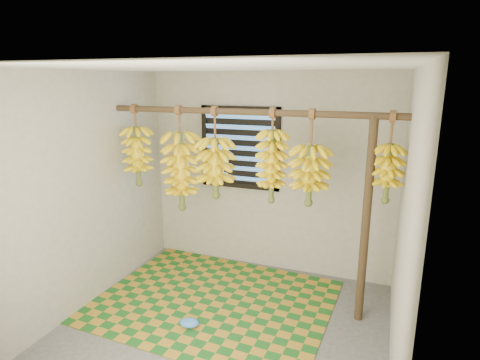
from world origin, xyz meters
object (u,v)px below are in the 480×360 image
at_px(support_post, 366,224).
at_px(banana_bunch_e, 310,175).
at_px(plastic_bag, 189,323).
at_px(banana_bunch_c, 216,168).
at_px(banana_bunch_d, 272,166).
at_px(woven_mat, 214,301).
at_px(banana_bunch_a, 138,156).
at_px(banana_bunch_b, 181,171).
at_px(banana_bunch_f, 388,173).

relative_size(support_post, banana_bunch_e, 2.16).
height_order(plastic_bag, banana_bunch_c, banana_bunch_c).
relative_size(plastic_bag, banana_bunch_d, 0.20).
bearing_deg(banana_bunch_d, support_post, 0.00).
distance_m(support_post, woven_mat, 1.79).
relative_size(support_post, banana_bunch_d, 2.13).
distance_m(plastic_bag, banana_bunch_d, 1.70).
bearing_deg(woven_mat, support_post, 8.46).
xyz_separation_m(plastic_bag, banana_bunch_e, (0.95, 0.73, 1.37)).
bearing_deg(woven_mat, plastic_bag, -92.83).
relative_size(support_post, banana_bunch_a, 2.21).
bearing_deg(banana_bunch_e, banana_bunch_a, 180.00).
bearing_deg(banana_bunch_b, banana_bunch_a, 180.00).
relative_size(woven_mat, banana_bunch_f, 2.93).
bearing_deg(plastic_bag, banana_bunch_a, 143.47).
relative_size(support_post, banana_bunch_b, 1.77).
bearing_deg(banana_bunch_d, banana_bunch_e, 0.00).
xyz_separation_m(support_post, banana_bunch_f, (0.15, 0.00, 0.50)).
xyz_separation_m(woven_mat, banana_bunch_f, (1.63, 0.22, 1.49)).
bearing_deg(banana_bunch_c, banana_bunch_e, 0.00).
height_order(banana_bunch_a, banana_bunch_b, same).
bearing_deg(banana_bunch_f, banana_bunch_a, -180.00).
bearing_deg(banana_bunch_a, woven_mat, -12.32).
xyz_separation_m(plastic_bag, banana_bunch_c, (-0.03, 0.73, 1.37)).
bearing_deg(plastic_bag, banana_bunch_c, 92.16).
distance_m(support_post, banana_bunch_b, 1.97).
bearing_deg(banana_bunch_e, banana_bunch_d, 180.00).
xyz_separation_m(plastic_bag, banana_bunch_f, (1.65, 0.73, 1.45)).
bearing_deg(support_post, banana_bunch_e, 180.00).
relative_size(woven_mat, banana_bunch_b, 2.13).
height_order(support_post, banana_bunch_e, banana_bunch_e).
bearing_deg(banana_bunch_b, support_post, 0.00).
xyz_separation_m(support_post, banana_bunch_d, (-0.92, 0.00, 0.48)).
xyz_separation_m(woven_mat, banana_bunch_b, (-0.46, 0.22, 1.34)).
height_order(banana_bunch_b, banana_bunch_e, same).
relative_size(support_post, woven_mat, 0.83).
relative_size(woven_mat, banana_bunch_a, 2.66).
xyz_separation_m(banana_bunch_d, banana_bunch_e, (0.38, 0.00, -0.06)).
bearing_deg(banana_bunch_b, plastic_bag, -59.01).
xyz_separation_m(banana_bunch_c, banana_bunch_f, (1.68, 0.00, 0.08)).
relative_size(banana_bunch_b, banana_bunch_c, 1.19).
xyz_separation_m(banana_bunch_c, banana_bunch_d, (0.61, 0.00, 0.06)).
distance_m(banana_bunch_a, banana_bunch_b, 0.56).
distance_m(support_post, banana_bunch_a, 2.53).
relative_size(support_post, plastic_bag, 10.44).
relative_size(plastic_bag, banana_bunch_e, 0.21).
bearing_deg(banana_bunch_c, banana_bunch_a, 180.00).
distance_m(plastic_bag, banana_bunch_b, 1.55).
bearing_deg(banana_bunch_e, support_post, 0.00).
xyz_separation_m(banana_bunch_a, banana_bunch_b, (0.54, -0.00, -0.13)).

